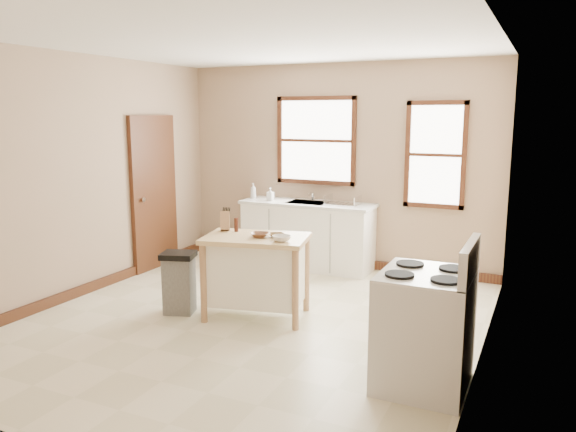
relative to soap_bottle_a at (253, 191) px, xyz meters
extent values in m
plane|color=beige|center=(1.15, -2.20, -1.03)|extent=(5.00, 5.00, 0.00)
plane|color=white|center=(1.15, -2.20, 1.77)|extent=(5.00, 5.00, 0.00)
cube|color=tan|center=(1.15, 0.30, 0.37)|extent=(4.50, 0.04, 2.80)
cube|color=tan|center=(-1.10, -2.20, 0.37)|extent=(0.04, 5.00, 2.80)
cube|color=tan|center=(3.40, -2.20, 0.37)|extent=(0.04, 5.00, 2.80)
cube|color=#37160F|center=(-1.06, -0.90, 0.02)|extent=(0.06, 0.90, 2.10)
cube|color=#37160F|center=(1.15, 0.27, -0.97)|extent=(4.50, 0.04, 0.12)
cube|color=#37160F|center=(-1.07, -2.20, -0.97)|extent=(0.04, 5.00, 0.12)
cylinder|color=silver|center=(0.85, 0.18, 0.00)|extent=(0.03, 0.03, 0.22)
imported|color=#B2B2B2|center=(0.00, 0.00, 0.00)|extent=(0.09, 0.09, 0.22)
imported|color=#B2B2B2|center=(0.32, -0.08, -0.02)|extent=(0.08, 0.08, 0.18)
cylinder|color=#401B11|center=(0.83, -1.91, -0.09)|extent=(0.06, 0.06, 0.15)
imported|color=brown|center=(1.19, -2.04, -0.14)|extent=(0.22, 0.22, 0.05)
imported|color=brown|center=(1.35, -1.97, -0.14)|extent=(0.22, 0.22, 0.04)
imported|color=white|center=(1.48, -2.12, -0.13)|extent=(0.24, 0.24, 0.06)
camera|label=1|loc=(3.85, -7.02, 1.08)|focal=35.00mm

